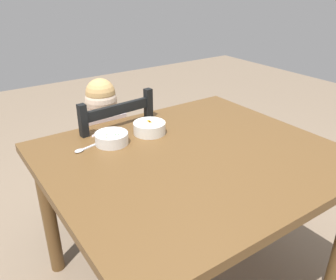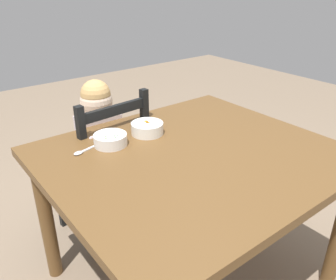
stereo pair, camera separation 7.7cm
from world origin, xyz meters
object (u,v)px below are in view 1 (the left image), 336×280
at_px(bowl_of_carrots, 149,127).
at_px(spoon, 83,149).
at_px(child_figure, 106,138).
at_px(dining_table, 192,173).
at_px(dining_chair, 109,166).
at_px(bowl_of_peas, 112,138).

bearing_deg(bowl_of_carrots, spoon, 177.99).
bearing_deg(child_figure, dining_table, -76.21).
bearing_deg(dining_chair, bowl_of_carrots, -72.05).
xyz_separation_m(dining_chair, bowl_of_carrots, (0.10, -0.30, 0.33)).
relative_size(child_figure, bowl_of_peas, 6.33).
xyz_separation_m(dining_table, child_figure, (-0.14, 0.58, -0.01)).
xyz_separation_m(dining_chair, bowl_of_peas, (-0.11, -0.30, 0.33)).
bearing_deg(spoon, dining_chair, 50.15).
height_order(bowl_of_peas, spoon, bowl_of_peas).
height_order(dining_table, dining_chair, dining_chair).
bearing_deg(bowl_of_peas, child_figure, 70.91).
bearing_deg(dining_chair, spoon, -129.85).
relative_size(child_figure, spoon, 6.94).
bearing_deg(dining_chair, bowl_of_peas, -109.35).
height_order(bowl_of_peas, bowl_of_carrots, bowl_of_carrots).
bearing_deg(spoon, bowl_of_peas, -5.11).
bearing_deg(bowl_of_carrots, dining_chair, 107.95).
relative_size(dining_table, bowl_of_peas, 8.11).
distance_m(dining_table, dining_chair, 0.64).
relative_size(dining_table, child_figure, 1.28).
relative_size(dining_chair, bowl_of_peas, 5.98).
relative_size(dining_table, bowl_of_carrots, 7.85).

